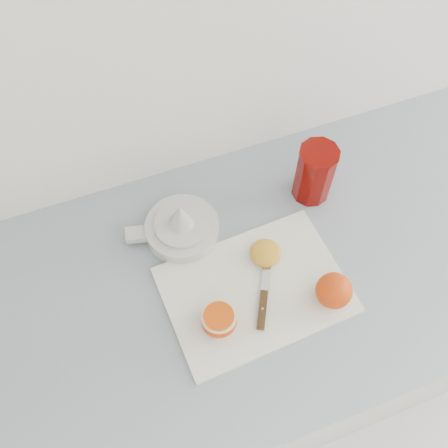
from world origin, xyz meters
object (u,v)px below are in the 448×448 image
(counter, at_px, (290,322))
(citrus_juicer, at_px, (181,227))
(red_tumbler, at_px, (314,175))
(half_orange, at_px, (219,320))
(cutting_board, at_px, (255,290))

(counter, bearing_deg, citrus_juicer, 152.28)
(counter, relative_size, red_tumbler, 17.29)
(half_orange, bearing_deg, cutting_board, 24.52)
(half_orange, bearing_deg, counter, 19.58)
(half_orange, distance_m, citrus_juicer, 0.22)
(counter, height_order, red_tumbler, red_tumbler)
(counter, xyz_separation_m, half_orange, (-0.24, -0.09, 0.48))
(counter, bearing_deg, half_orange, -160.42)
(counter, xyz_separation_m, citrus_juicer, (-0.25, 0.13, 0.47))
(half_orange, bearing_deg, red_tumbler, 36.32)
(cutting_board, relative_size, half_orange, 5.14)
(counter, bearing_deg, cutting_board, -163.52)
(cutting_board, relative_size, red_tumbler, 2.52)
(cutting_board, height_order, half_orange, half_orange)
(counter, bearing_deg, red_tumbler, 67.98)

